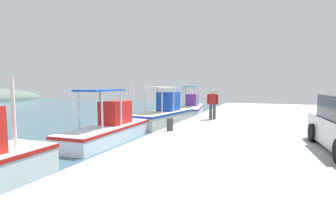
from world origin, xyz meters
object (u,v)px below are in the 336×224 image
(fishing_boat_fifth, at_px, (192,108))
(fisherman_standing, at_px, (213,103))
(fishing_boat_fourth, at_px, (164,114))
(mooring_bollard_second, at_px, (170,124))
(fishing_boat_third, at_px, (109,128))

(fishing_boat_fifth, xyz_separation_m, fisherman_standing, (-8.50, -3.64, 1.07))
(fishing_boat_fourth, xyz_separation_m, mooring_bollard_second, (-6.32, -2.82, 0.35))
(fishing_boat_fifth, relative_size, fisherman_standing, 4.08)
(fishing_boat_fourth, xyz_separation_m, fisherman_standing, (-2.13, -3.69, 0.98))
(fishing_boat_fifth, bearing_deg, fishing_boat_third, 177.19)
(fishing_boat_fourth, bearing_deg, fisherman_standing, -119.95)
(fisherman_standing, bearing_deg, fishing_boat_third, 129.98)
(fisherman_standing, bearing_deg, mooring_bollard_second, 168.20)
(fishing_boat_fourth, distance_m, mooring_bollard_second, 6.93)
(fisherman_standing, bearing_deg, fishing_boat_fourth, 60.05)
(fishing_boat_third, height_order, mooring_bollard_second, fishing_boat_third)
(fisherman_standing, bearing_deg, fishing_boat_fifth, 23.20)
(fishing_boat_third, xyz_separation_m, fisherman_standing, (3.55, -4.24, 1.07))
(fishing_boat_third, xyz_separation_m, fishing_boat_fourth, (5.68, -0.54, 0.10))
(fishing_boat_third, relative_size, fisherman_standing, 3.65)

